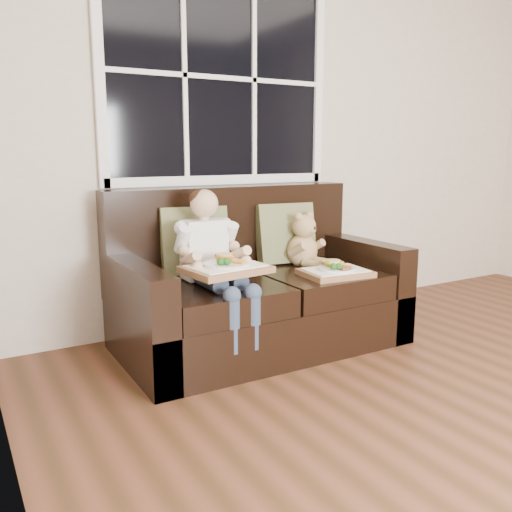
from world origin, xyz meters
TOP-DOWN VIEW (x-y plane):
  - window_back at (-0.76, 2.48)m, footprint 1.62×0.04m
  - loveseat at (-0.76, 2.02)m, footprint 1.70×0.92m
  - pillow_left at (-1.10, 2.17)m, footprint 0.43×0.25m
  - pillow_right at (-0.45, 2.17)m, footprint 0.41×0.23m
  - child at (-1.11, 1.90)m, footprint 0.36×0.59m
  - teddy_bear at (-0.39, 2.04)m, footprint 0.25×0.30m
  - tray_left at (-1.12, 1.72)m, footprint 0.46×0.38m
  - tray_right at (-0.40, 1.70)m, footprint 0.42×0.33m

SIDE VIEW (x-z plane):
  - loveseat at x=-0.76m, z-range -0.17..0.79m
  - tray_right at x=-0.40m, z-range 0.43..0.52m
  - tray_left at x=-1.12m, z-range 0.53..0.62m
  - teddy_bear at x=-0.39m, z-range 0.41..0.78m
  - child at x=-1.11m, z-range 0.23..1.03m
  - pillow_right at x=-0.45m, z-range 0.44..0.85m
  - pillow_left at x=-1.10m, z-range 0.44..0.86m
  - window_back at x=-0.76m, z-range 0.96..2.33m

